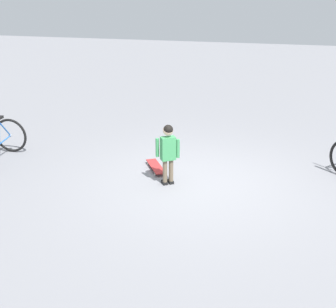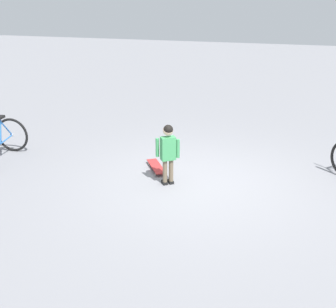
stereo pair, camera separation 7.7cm
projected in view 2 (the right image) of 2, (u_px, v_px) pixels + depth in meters
name	position (u px, v px, depth m)	size (l,w,h in m)	color
ground_plane	(201.00, 183.00, 7.22)	(50.00, 50.00, 0.00)	gray
child_person	(168.00, 148.00, 6.95)	(0.40, 0.27, 1.06)	brown
skateboard	(156.00, 166.00, 7.77)	(0.59, 0.72, 0.07)	#B22D2D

